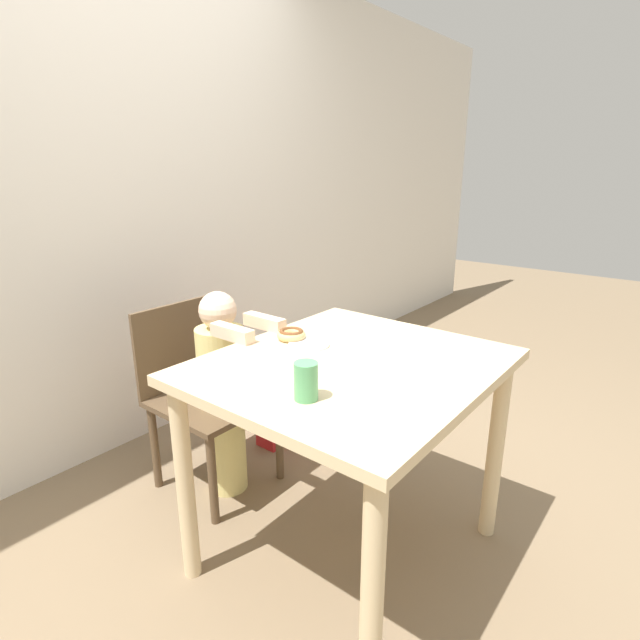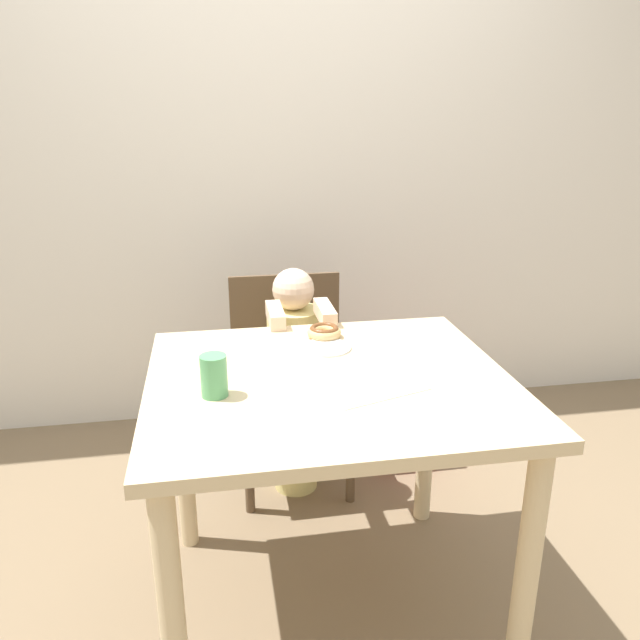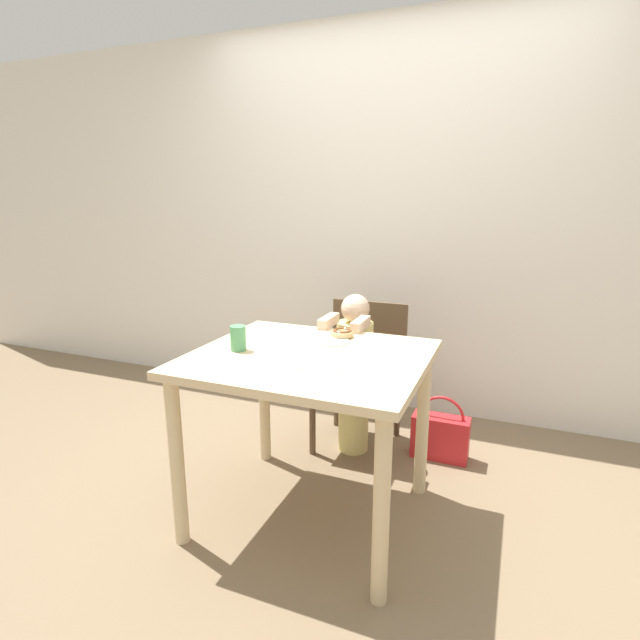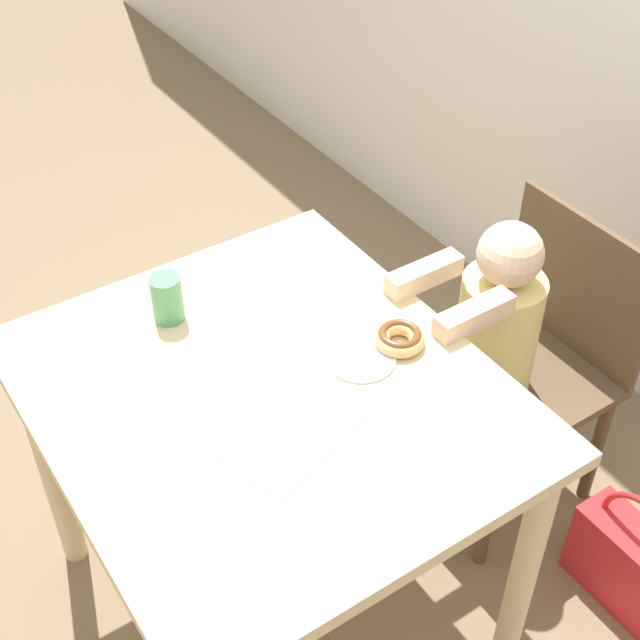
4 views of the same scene
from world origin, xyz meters
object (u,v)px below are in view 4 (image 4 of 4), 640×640
object	(u,v)px
donut	(400,338)
cup	(167,298)
child_figure	(489,370)
chair	(524,361)
handbag	(631,565)

from	to	relation	value
donut	cup	world-z (taller)	cup
child_figure	donut	xyz separation A→B (m)	(0.05, -0.35, 0.32)
chair	handbag	distance (m)	0.57
chair	donut	world-z (taller)	chair
chair	child_figure	world-z (taller)	child_figure
child_figure	handbag	bearing A→B (deg)	11.30
child_figure	cup	world-z (taller)	child_figure
cup	donut	bearing A→B (deg)	46.20
child_figure	donut	distance (m)	0.48
donut	cup	size ratio (longest dim) A/B	0.98
donut	cup	bearing A→B (deg)	-133.80
donut	chair	bearing A→B (deg)	96.08
child_figure	cup	xyz separation A→B (m)	(-0.30, -0.71, 0.36)
chair	cup	size ratio (longest dim) A/B	7.48
child_figure	cup	bearing A→B (deg)	-112.73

